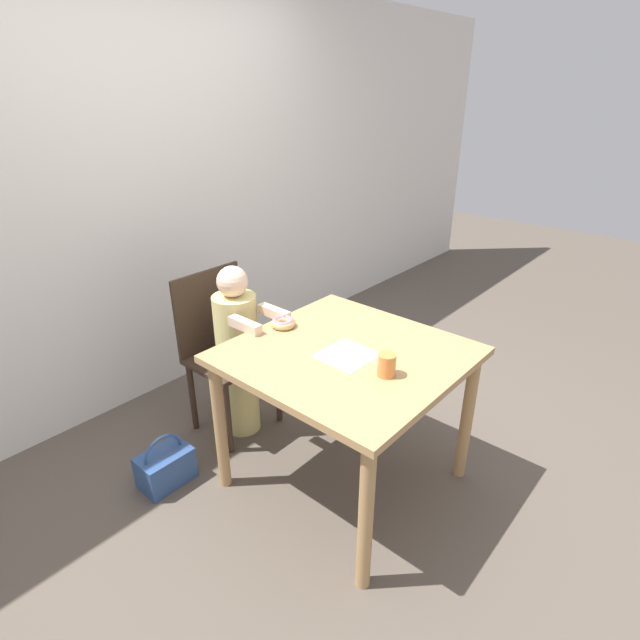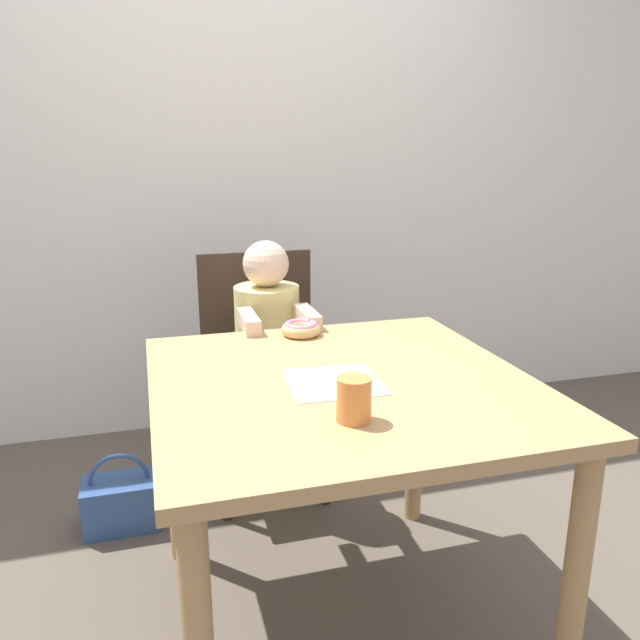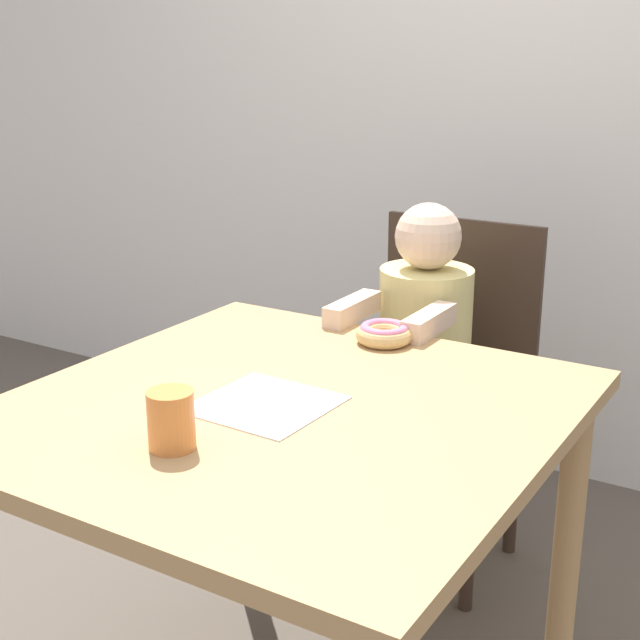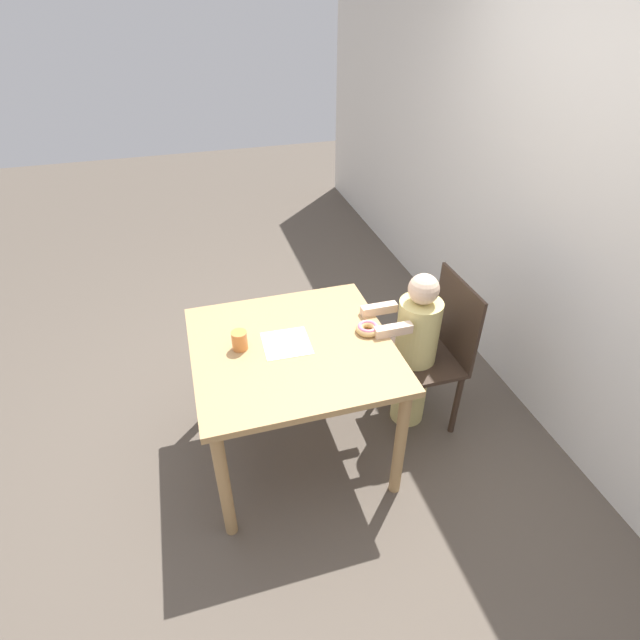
% 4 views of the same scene
% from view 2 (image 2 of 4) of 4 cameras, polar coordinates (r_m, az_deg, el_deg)
% --- Properties ---
extents(ground_plane, '(12.00, 12.00, 0.00)m').
position_cam_2_polar(ground_plane, '(2.03, 1.78, -25.77)').
color(ground_plane, brown).
extents(wall_back, '(8.00, 0.05, 2.50)m').
position_cam_2_polar(wall_back, '(3.02, -7.08, 13.67)').
color(wall_back, silver).
rests_on(wall_back, ground_plane).
extents(dining_table, '(0.98, 1.00, 0.76)m').
position_cam_2_polar(dining_table, '(1.68, 1.97, -8.76)').
color(dining_table, tan).
rests_on(dining_table, ground_plane).
extents(chair, '(0.45, 0.39, 0.94)m').
position_cam_2_polar(chair, '(2.48, -5.26, -4.44)').
color(chair, '#38281E').
rests_on(chair, ground_plane).
extents(child_figure, '(0.25, 0.42, 1.02)m').
position_cam_2_polar(child_figure, '(2.36, -4.72, -4.97)').
color(child_figure, '#E0D17F').
rests_on(child_figure, ground_plane).
extents(donut, '(0.13, 0.13, 0.04)m').
position_cam_2_polar(donut, '(2.00, -1.75, -0.75)').
color(donut, '#DBB270').
rests_on(donut, dining_table).
extents(napkin, '(0.24, 0.24, 0.00)m').
position_cam_2_polar(napkin, '(1.61, 1.28, -5.71)').
color(napkin, white).
rests_on(napkin, dining_table).
extents(handbag, '(0.26, 0.17, 0.29)m').
position_cam_2_polar(handbag, '(2.47, -17.73, -15.51)').
color(handbag, '#2D4C84').
rests_on(handbag, ground_plane).
extents(cup, '(0.08, 0.08, 0.10)m').
position_cam_2_polar(cup, '(1.38, 3.11, -7.25)').
color(cup, orange).
rests_on(cup, dining_table).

